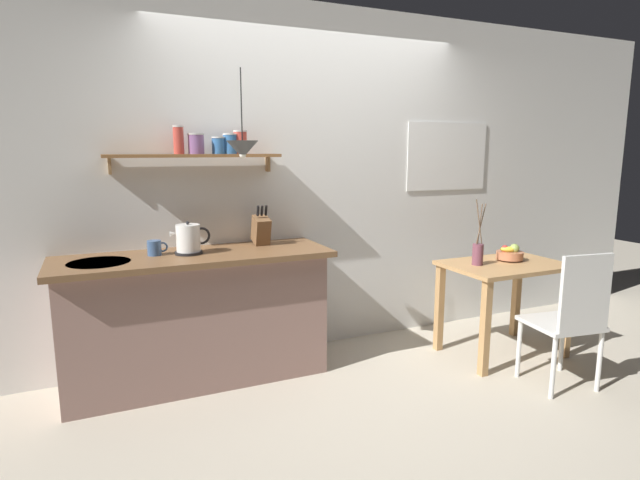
% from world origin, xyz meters
% --- Properties ---
extents(ground_plane, '(14.00, 14.00, 0.00)m').
position_xyz_m(ground_plane, '(0.00, 0.00, 0.00)').
color(ground_plane, '#BCB29E').
extents(back_wall, '(6.80, 0.11, 2.70)m').
position_xyz_m(back_wall, '(0.21, 0.65, 1.35)').
color(back_wall, white).
rests_on(back_wall, ground_plane).
extents(kitchen_counter, '(1.83, 0.63, 0.91)m').
position_xyz_m(kitchen_counter, '(-1.00, 0.32, 0.46)').
color(kitchen_counter, gray).
rests_on(kitchen_counter, ground_plane).
extents(wall_shelf, '(1.20, 0.20, 0.32)m').
position_xyz_m(wall_shelf, '(-0.86, 0.49, 1.61)').
color(wall_shelf, brown).
extents(dining_table, '(0.92, 0.63, 0.74)m').
position_xyz_m(dining_table, '(1.29, -0.18, 0.60)').
color(dining_table, tan).
rests_on(dining_table, ground_plane).
extents(dining_chair_near, '(0.48, 0.46, 0.95)m').
position_xyz_m(dining_chair_near, '(1.24, -0.84, 0.52)').
color(dining_chair_near, silver).
rests_on(dining_chair_near, ground_plane).
extents(fruit_bowl, '(0.21, 0.21, 0.14)m').
position_xyz_m(fruit_bowl, '(1.39, -0.12, 0.79)').
color(fruit_bowl, '#BC704C').
rests_on(fruit_bowl, dining_table).
extents(twig_vase, '(0.09, 0.08, 0.50)m').
position_xyz_m(twig_vase, '(1.05, -0.13, 0.83)').
color(twig_vase, brown).
rests_on(twig_vase, dining_table).
extents(electric_kettle, '(0.27, 0.18, 0.22)m').
position_xyz_m(electric_kettle, '(-1.04, 0.31, 1.01)').
color(electric_kettle, black).
rests_on(electric_kettle, kitchen_counter).
extents(knife_block, '(0.11, 0.19, 0.30)m').
position_xyz_m(knife_block, '(-0.49, 0.43, 1.03)').
color(knife_block, brown).
rests_on(knife_block, kitchen_counter).
extents(coffee_mug_by_sink, '(0.13, 0.09, 0.10)m').
position_xyz_m(coffee_mug_by_sink, '(-1.25, 0.36, 0.96)').
color(coffee_mug_by_sink, '#3D5B89').
rests_on(coffee_mug_by_sink, kitchen_counter).
extents(pendant_lamp, '(0.21, 0.21, 0.57)m').
position_xyz_m(pendant_lamp, '(-0.69, 0.16, 1.61)').
color(pendant_lamp, black).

